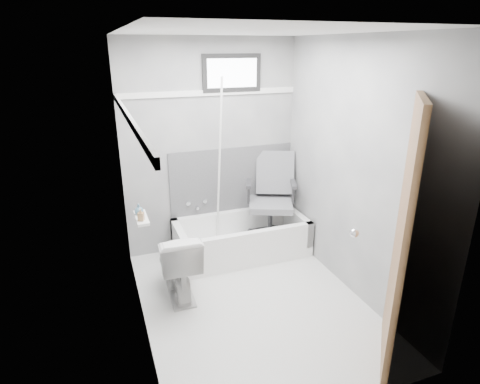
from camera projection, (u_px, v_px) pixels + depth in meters
name	position (u px, v px, depth m)	size (l,w,h in m)	color
floor	(253.00, 302.00, 3.81)	(2.60, 2.60, 0.00)	white
ceiling	(256.00, 31.00, 2.99)	(2.60, 2.60, 0.00)	silver
wall_back	(211.00, 149.00, 4.55)	(2.00, 0.02, 2.40)	slate
wall_front	(341.00, 253.00, 2.25)	(2.00, 0.02, 2.40)	slate
wall_left	(134.00, 198.00, 3.07)	(0.02, 2.60, 2.40)	slate
wall_right	(354.00, 171.00, 3.73)	(0.02, 2.60, 2.40)	slate
bathtub	(241.00, 238.00, 4.63)	(1.50, 0.70, 0.42)	white
office_chair	(271.00, 198.00, 4.66)	(0.58, 0.58, 1.01)	slate
toilet	(178.00, 263.00, 3.84)	(0.39, 0.69, 0.68)	silver
door	(463.00, 253.00, 2.66)	(0.78, 0.78, 2.00)	brown
window	(232.00, 73.00, 4.33)	(0.66, 0.04, 0.40)	black
backerboard	(232.00, 180.00, 4.76)	(1.50, 0.02, 0.78)	#4C4C4F
trim_back	(210.00, 93.00, 4.32)	(2.00, 0.02, 0.06)	white
trim_left	(128.00, 117.00, 2.87)	(0.02, 2.60, 0.06)	white
pole	(219.00, 167.00, 4.39)	(0.02, 0.02, 1.95)	white
shelf	(141.00, 218.00, 3.46)	(0.10, 0.32, 0.03)	white
soap_bottle_a	(141.00, 215.00, 3.36)	(0.05, 0.05, 0.11)	#99754C
soap_bottle_b	(139.00, 209.00, 3.48)	(0.08, 0.08, 0.10)	#456B7F
faucet	(197.00, 205.00, 4.68)	(0.26, 0.10, 0.16)	silver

